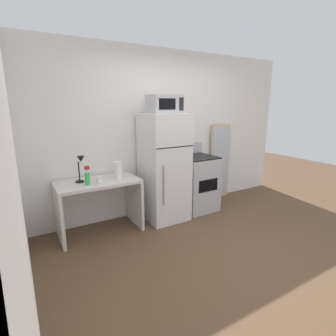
{
  "coord_description": "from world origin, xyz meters",
  "views": [
    {
      "loc": [
        -2.14,
        -2.06,
        1.75
      ],
      "look_at": [
        -0.27,
        1.1,
        0.86
      ],
      "focal_mm": 27.85,
      "sensor_mm": 36.0,
      "label": 1
    }
  ],
  "objects_px": {
    "refrigerator": "(164,167)",
    "oven_range": "(197,182)",
    "leaning_mirror": "(220,162)",
    "coffee_mug": "(99,180)",
    "paper_towel_roll": "(118,170)",
    "desk_lamp": "(80,165)",
    "desk": "(99,197)",
    "spray_bottle": "(87,177)",
    "microwave": "(164,104)"
  },
  "relations": [
    {
      "from": "refrigerator",
      "to": "oven_range",
      "type": "height_order",
      "value": "refrigerator"
    },
    {
      "from": "leaning_mirror",
      "to": "coffee_mug",
      "type": "bearing_deg",
      "value": -171.17
    },
    {
      "from": "leaning_mirror",
      "to": "paper_towel_roll",
      "type": "bearing_deg",
      "value": -172.08
    },
    {
      "from": "leaning_mirror",
      "to": "refrigerator",
      "type": "bearing_deg",
      "value": -168.41
    },
    {
      "from": "desk_lamp",
      "to": "coffee_mug",
      "type": "bearing_deg",
      "value": -40.35
    },
    {
      "from": "paper_towel_roll",
      "to": "desk",
      "type": "bearing_deg",
      "value": 171.85
    },
    {
      "from": "coffee_mug",
      "to": "refrigerator",
      "type": "xyz_separation_m",
      "value": [
        1.03,
        0.09,
        0.02
      ]
    },
    {
      "from": "desk_lamp",
      "to": "refrigerator",
      "type": "bearing_deg",
      "value": -3.2
    },
    {
      "from": "spray_bottle",
      "to": "leaning_mirror",
      "type": "height_order",
      "value": "leaning_mirror"
    },
    {
      "from": "spray_bottle",
      "to": "coffee_mug",
      "type": "xyz_separation_m",
      "value": [
        0.15,
        -0.0,
        -0.05
      ]
    },
    {
      "from": "desk",
      "to": "desk_lamp",
      "type": "bearing_deg",
      "value": 168.91
    },
    {
      "from": "leaning_mirror",
      "to": "oven_range",
      "type": "bearing_deg",
      "value": -160.63
    },
    {
      "from": "coffee_mug",
      "to": "refrigerator",
      "type": "bearing_deg",
      "value": 5.07
    },
    {
      "from": "microwave",
      "to": "refrigerator",
      "type": "bearing_deg",
      "value": 90.31
    },
    {
      "from": "desk",
      "to": "microwave",
      "type": "xyz_separation_m",
      "value": [
        1.02,
        -0.05,
        1.24
      ]
    },
    {
      "from": "refrigerator",
      "to": "microwave",
      "type": "height_order",
      "value": "microwave"
    },
    {
      "from": "coffee_mug",
      "to": "microwave",
      "type": "distance_m",
      "value": 1.41
    },
    {
      "from": "microwave",
      "to": "oven_range",
      "type": "distance_m",
      "value": 1.45
    },
    {
      "from": "desk",
      "to": "leaning_mirror",
      "type": "xyz_separation_m",
      "value": [
        2.4,
        0.25,
        0.18
      ]
    },
    {
      "from": "paper_towel_roll",
      "to": "refrigerator",
      "type": "distance_m",
      "value": 0.74
    },
    {
      "from": "desk_lamp",
      "to": "paper_towel_roll",
      "type": "xyz_separation_m",
      "value": [
        0.48,
        -0.08,
        -0.12
      ]
    },
    {
      "from": "refrigerator",
      "to": "desk",
      "type": "bearing_deg",
      "value": 178.36
    },
    {
      "from": "refrigerator",
      "to": "coffee_mug",
      "type": "bearing_deg",
      "value": -174.93
    },
    {
      "from": "microwave",
      "to": "oven_range",
      "type": "relative_size",
      "value": 0.42
    },
    {
      "from": "desk",
      "to": "microwave",
      "type": "height_order",
      "value": "microwave"
    },
    {
      "from": "oven_range",
      "to": "desk",
      "type": "bearing_deg",
      "value": 179.98
    },
    {
      "from": "coffee_mug",
      "to": "leaning_mirror",
      "type": "relative_size",
      "value": 0.07
    },
    {
      "from": "leaning_mirror",
      "to": "microwave",
      "type": "bearing_deg",
      "value": -167.58
    },
    {
      "from": "spray_bottle",
      "to": "coffee_mug",
      "type": "bearing_deg",
      "value": -0.52
    },
    {
      "from": "paper_towel_roll",
      "to": "leaning_mirror",
      "type": "xyz_separation_m",
      "value": [
        2.12,
        0.3,
        -0.17
      ]
    },
    {
      "from": "refrigerator",
      "to": "leaning_mirror",
      "type": "height_order",
      "value": "refrigerator"
    },
    {
      "from": "spray_bottle",
      "to": "leaning_mirror",
      "type": "xyz_separation_m",
      "value": [
        2.56,
        0.37,
        -0.15
      ]
    },
    {
      "from": "desk",
      "to": "paper_towel_roll",
      "type": "xyz_separation_m",
      "value": [
        0.28,
        -0.04,
        0.35
      ]
    },
    {
      "from": "microwave",
      "to": "leaning_mirror",
      "type": "xyz_separation_m",
      "value": [
        1.38,
        0.31,
        -1.06
      ]
    },
    {
      "from": "desk_lamp",
      "to": "spray_bottle",
      "type": "distance_m",
      "value": 0.22
    },
    {
      "from": "desk",
      "to": "microwave",
      "type": "distance_m",
      "value": 1.61
    },
    {
      "from": "desk_lamp",
      "to": "spray_bottle",
      "type": "height_order",
      "value": "desk_lamp"
    },
    {
      "from": "desk",
      "to": "leaning_mirror",
      "type": "height_order",
      "value": "leaning_mirror"
    },
    {
      "from": "oven_range",
      "to": "refrigerator",
      "type": "bearing_deg",
      "value": -177.51
    },
    {
      "from": "spray_bottle",
      "to": "refrigerator",
      "type": "relative_size",
      "value": 0.15
    },
    {
      "from": "spray_bottle",
      "to": "microwave",
      "type": "xyz_separation_m",
      "value": [
        1.18,
        0.07,
        0.91
      ]
    },
    {
      "from": "oven_range",
      "to": "paper_towel_roll",
      "type": "bearing_deg",
      "value": -178.36
    },
    {
      "from": "refrigerator",
      "to": "spray_bottle",
      "type": "bearing_deg",
      "value": -175.63
    },
    {
      "from": "paper_towel_roll",
      "to": "microwave",
      "type": "height_order",
      "value": "microwave"
    },
    {
      "from": "refrigerator",
      "to": "leaning_mirror",
      "type": "bearing_deg",
      "value": 11.59
    },
    {
      "from": "coffee_mug",
      "to": "leaning_mirror",
      "type": "height_order",
      "value": "leaning_mirror"
    },
    {
      "from": "coffee_mug",
      "to": "desk",
      "type": "bearing_deg",
      "value": 84.88
    },
    {
      "from": "desk_lamp",
      "to": "coffee_mug",
      "type": "height_order",
      "value": "desk_lamp"
    },
    {
      "from": "desk",
      "to": "coffee_mug",
      "type": "relative_size",
      "value": 11.53
    },
    {
      "from": "spray_bottle",
      "to": "oven_range",
      "type": "xyz_separation_m",
      "value": [
        1.84,
        0.12,
        -0.38
      ]
    }
  ]
}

